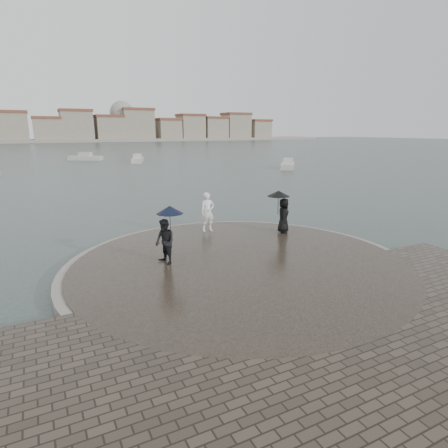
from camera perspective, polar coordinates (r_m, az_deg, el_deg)
ground at (r=11.04m, az=11.60°, el=-12.85°), size 400.00×400.00×0.00m
kerb_ring at (r=13.63m, az=2.48°, el=-6.47°), size 12.50×12.50×0.32m
quay_tip at (r=13.62m, az=2.48°, el=-6.38°), size 11.90×11.90×0.36m
statue at (r=17.33m, az=-2.53°, el=1.86°), size 0.70×0.49×1.81m
visitor_left at (r=13.21m, az=-8.81°, el=-1.44°), size 1.12×1.03×2.04m
visitor_right at (r=17.20m, az=8.83°, el=2.32°), size 1.20×1.09×1.95m
far_skyline at (r=168.32m, az=-27.54°, el=12.85°), size 260.00×20.00×37.00m
boats at (r=54.85m, az=-14.66°, el=8.93°), size 40.86×30.85×1.50m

